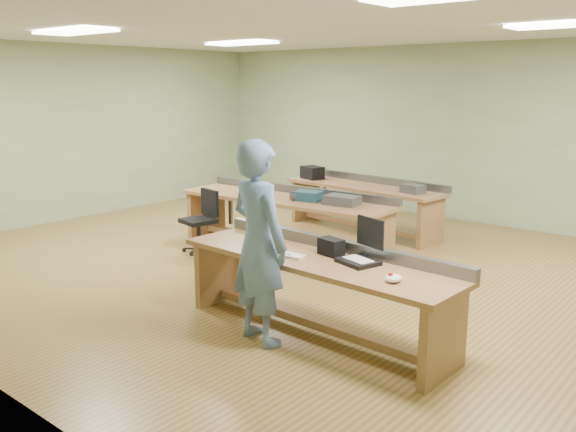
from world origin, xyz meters
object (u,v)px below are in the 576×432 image
object	(u,v)px
camera_bag	(331,247)
parts_bin_grey	(342,200)
workbench_front	(318,277)
task_chair	(201,230)
workbench_mid	(286,210)
parts_bin_teal	(308,196)
person	(259,243)
workbench_back	(365,197)
mug	(294,197)
laptop_base	(358,262)
drinks_can	(269,190)

from	to	relation	value
camera_bag	parts_bin_grey	distance (m)	2.46
parts_bin_grey	workbench_front	bearing A→B (deg)	-60.21
workbench_front	task_chair	xyz separation A→B (m)	(-2.99, 1.24, -0.23)
workbench_mid	parts_bin_teal	xyz separation A→B (m)	(0.39, 0.02, 0.25)
camera_bag	workbench_mid	bearing A→B (deg)	149.43
parts_bin_teal	person	bearing A→B (deg)	-60.48
workbench_back	parts_bin_grey	world-z (taller)	parts_bin_grey
workbench_front	workbench_mid	world-z (taller)	same
workbench_back	parts_bin_grey	bearing A→B (deg)	-61.92
mug	workbench_mid	bearing A→B (deg)	154.46
workbench_mid	parts_bin_teal	world-z (taller)	parts_bin_teal
person	camera_bag	bearing A→B (deg)	-107.56
workbench_mid	parts_bin_teal	size ratio (longest dim) A/B	9.16
workbench_front	person	world-z (taller)	person
laptop_base	mug	size ratio (longest dim) A/B	2.58
task_chair	parts_bin_teal	world-z (taller)	task_chair
parts_bin_teal	drinks_can	size ratio (longest dim) A/B	2.92
parts_bin_grey	drinks_can	xyz separation A→B (m)	(-1.26, -0.05, 0.00)
workbench_front	laptop_base	xyz separation A→B (m)	(0.40, 0.06, 0.21)
parts_bin_grey	drinks_can	bearing A→B (deg)	-177.64
workbench_front	parts_bin_teal	world-z (taller)	parts_bin_teal
task_chair	mug	bearing A→B (deg)	48.47
workbench_mid	laptop_base	bearing A→B (deg)	-41.91
workbench_front	mug	bearing A→B (deg)	136.39
person	mug	bearing A→B (deg)	-44.79
workbench_front	mug	distance (m)	2.83
workbench_front	person	distance (m)	0.69
workbench_front	workbench_back	size ratio (longest dim) A/B	1.04
person	drinks_can	world-z (taller)	person
laptop_base	parts_bin_teal	size ratio (longest dim) A/B	0.95
task_chair	drinks_can	world-z (taller)	task_chair
workbench_back	task_chair	xyz separation A→B (m)	(-1.09, -2.52, -0.23)
laptop_base	drinks_can	size ratio (longest dim) A/B	2.79
parts_bin_teal	parts_bin_grey	world-z (taller)	parts_bin_teal
workbench_back	person	xyz separation A→B (m)	(1.60, -4.25, 0.38)
parts_bin_teal	workbench_mid	bearing A→B (deg)	-177.28
workbench_front	mug	size ratio (longest dim) A/B	21.78
workbench_front	camera_bag	bearing A→B (deg)	72.05
workbench_mid	camera_bag	size ratio (longest dim) A/B	14.23
person	laptop_base	xyz separation A→B (m)	(0.71, 0.55, -0.17)
parts_bin_teal	parts_bin_grey	xyz separation A→B (m)	(0.54, 0.04, -0.00)
workbench_front	laptop_base	world-z (taller)	workbench_front
workbench_mid	drinks_can	world-z (taller)	drinks_can
workbench_front	task_chair	world-z (taller)	task_chair
workbench_front	drinks_can	world-z (taller)	drinks_can
workbench_front	workbench_mid	xyz separation A→B (m)	(-2.20, 2.15, 0.01)
person	parts_bin_grey	world-z (taller)	person
workbench_back	camera_bag	size ratio (longest dim) A/B	11.97
camera_bag	parts_bin_grey	bearing A→B (deg)	133.63
mug	task_chair	bearing A→B (deg)	-142.47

